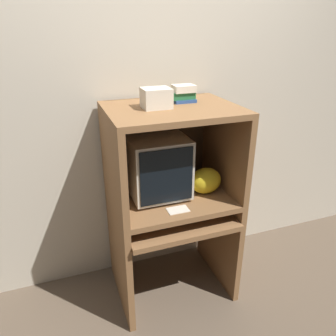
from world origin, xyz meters
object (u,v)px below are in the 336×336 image
object	(u,v)px
crt_monitor	(156,164)
keyboard	(170,218)
snack_bag	(206,181)
storage_box	(156,98)
mouse	(207,211)
book_stack	(183,93)

from	to	relation	value
crt_monitor	keyboard	xyz separation A→B (m)	(0.03, -0.18, -0.32)
keyboard	snack_bag	distance (m)	0.35
storage_box	crt_monitor	bearing A→B (deg)	81.38
keyboard	storage_box	bearing A→B (deg)	108.74
mouse	storage_box	bearing A→B (deg)	156.08
mouse	snack_bag	distance (m)	0.21
mouse	book_stack	xyz separation A→B (m)	(-0.10, 0.23, 0.75)
keyboard	book_stack	world-z (taller)	book_stack
crt_monitor	book_stack	world-z (taller)	book_stack
mouse	book_stack	distance (m)	0.79
mouse	book_stack	world-z (taller)	book_stack
keyboard	snack_bag	bearing A→B (deg)	13.17
mouse	storage_box	xyz separation A→B (m)	(-0.31, 0.14, 0.76)
crt_monitor	snack_bag	bearing A→B (deg)	-19.99
crt_monitor	mouse	distance (m)	0.47
storage_box	book_stack	bearing A→B (deg)	24.04
mouse	storage_box	world-z (taller)	storage_box
snack_bag	storage_box	world-z (taller)	storage_box
book_stack	keyboard	bearing A→B (deg)	-127.43
crt_monitor	keyboard	size ratio (longest dim) A/B	1.15
book_stack	snack_bag	bearing A→B (deg)	-51.86
keyboard	storage_box	distance (m)	0.77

